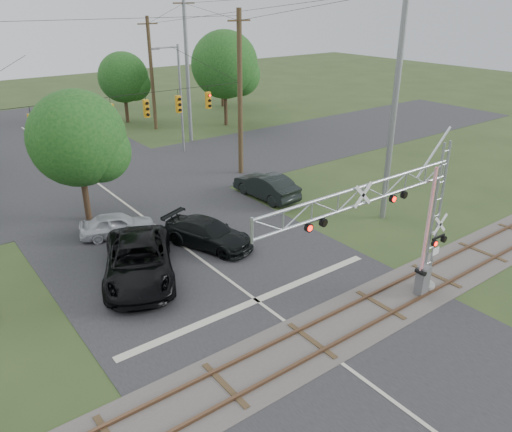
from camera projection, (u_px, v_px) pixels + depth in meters
ground at (350, 370)px, 17.69m from camera, size 160.00×160.00×0.00m
road_main at (202, 261)px, 24.99m from camera, size 14.00×90.00×0.02m
road_cross at (99, 184)px, 35.22m from camera, size 90.00×12.00×0.02m
railroad_track at (312, 341)px, 19.14m from camera, size 90.00×3.20×0.17m
crossing_gantry at (393, 220)px, 19.22m from camera, size 10.25×0.87×6.85m
traffic_signal_span at (125, 111)px, 30.47m from camera, size 19.34×0.36×11.50m
pickup_black at (139, 261)px, 23.09m from camera, size 5.53×7.31×1.85m
car_dark at (208, 233)px, 26.23m from camera, size 3.76×5.42×1.46m
sedan_silver at (117, 225)px, 27.32m from camera, size 4.32×2.89×1.37m
suv_dark at (266, 186)px, 32.57m from camera, size 1.97×5.06×1.64m
streetlight at (179, 94)px, 40.53m from camera, size 2.33×0.24×8.75m
utility_poles at (132, 95)px, 32.82m from camera, size 24.56×28.54×13.20m
treeline at (70, 88)px, 41.33m from camera, size 51.81×28.85×9.34m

